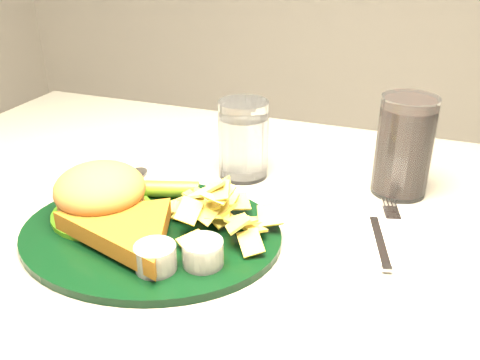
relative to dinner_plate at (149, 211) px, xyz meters
The scene contains 5 objects.
dinner_plate is the anchor object (origin of this frame).
water_glass 0.23m from the dinner_plate, 77.56° to the left, with size 0.08×0.08×0.13m, color white.
cola_glass 0.39m from the dinner_plate, 40.32° to the left, with size 0.08×0.08×0.15m, color black.
fork_napkin 0.30m from the dinner_plate, 18.06° to the left, with size 0.12×0.16×0.01m, color silver, non-canonical shape.
spoon 0.14m from the dinner_plate, 141.29° to the left, with size 0.04×0.15×0.01m, color white, non-canonical shape.
Camera 1 is at (0.27, -0.62, 1.13)m, focal length 40.00 mm.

